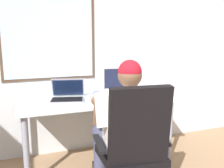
# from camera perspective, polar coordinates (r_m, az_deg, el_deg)

# --- Properties ---
(wall_rear) EXTENTS (5.43, 0.08, 2.56)m
(wall_rear) POSITION_cam_1_polar(r_m,az_deg,el_deg) (3.00, -6.45, 8.54)
(wall_rear) COLOR silver
(wall_rear) RESTS_ON ground
(desk) EXTENTS (1.68, 0.67, 0.74)m
(desk) POSITION_cam_1_polar(r_m,az_deg,el_deg) (2.73, -3.38, -5.06)
(desk) COLOR gray
(desk) RESTS_ON ground
(office_chair) EXTENTS (0.59, 0.57, 1.07)m
(office_chair) POSITION_cam_1_polar(r_m,az_deg,el_deg) (1.92, 5.35, -13.75)
(office_chair) COLOR black
(office_chair) RESTS_ON ground
(person_seated) EXTENTS (0.55, 0.84, 1.23)m
(person_seated) POSITION_cam_1_polar(r_m,az_deg,el_deg) (2.14, 2.86, -9.74)
(person_seated) COLOR #414462
(person_seated) RESTS_ON ground
(crt_monitor) EXTENTS (0.39, 0.29, 0.35)m
(crt_monitor) POSITION_cam_1_polar(r_m,az_deg,el_deg) (2.76, 0.96, 1.34)
(crt_monitor) COLOR beige
(crt_monitor) RESTS_ON desk
(laptop) EXTENTS (0.42, 0.39, 0.22)m
(laptop) POSITION_cam_1_polar(r_m,az_deg,el_deg) (2.68, -10.35, -2.33)
(laptop) COLOR gray
(laptop) RESTS_ON desk
(wine_glass) EXTENTS (0.08, 0.08, 0.15)m
(wine_glass) POSITION_cam_1_polar(r_m,az_deg,el_deg) (2.77, 9.92, -1.00)
(wine_glass) COLOR silver
(wine_glass) RESTS_ON desk
(coffee_mug) EXTENTS (0.08, 0.08, 0.10)m
(coffee_mug) POSITION_cam_1_polar(r_m,az_deg,el_deg) (2.55, -3.44, -3.03)
(coffee_mug) COLOR navy
(coffee_mug) RESTS_ON desk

